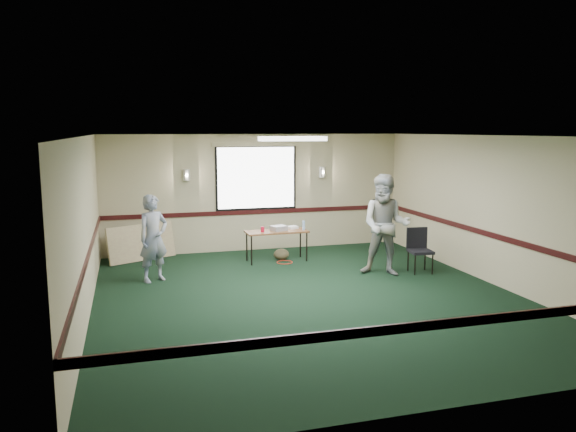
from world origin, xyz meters
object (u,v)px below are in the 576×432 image
object	(u,v)px
projector	(279,228)
person_left	(153,238)
conference_chair	(419,246)
person_right	(386,225)
folding_table	(277,233)

from	to	relation	value
projector	person_left	distance (m)	2.82
conference_chair	person_right	size ratio (longest dim) A/B	0.45
person_left	person_right	size ratio (longest dim) A/B	0.83
projector	person_right	size ratio (longest dim) A/B	0.16
folding_table	projector	distance (m)	0.11
projector	person_left	bearing A→B (deg)	-178.92
folding_table	conference_chair	world-z (taller)	conference_chair
conference_chair	person_left	size ratio (longest dim) A/B	0.54
projector	conference_chair	xyz separation A→B (m)	(2.43, -1.66, -0.20)
folding_table	projector	bearing A→B (deg)	17.41
conference_chair	person_left	distance (m)	5.15
conference_chair	person_left	world-z (taller)	person_left
projector	person_left	xyz separation A→B (m)	(-2.66, -0.94, 0.10)
folding_table	person_left	xyz separation A→B (m)	(-2.60, -0.93, 0.20)
person_left	conference_chair	bearing A→B (deg)	-37.11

